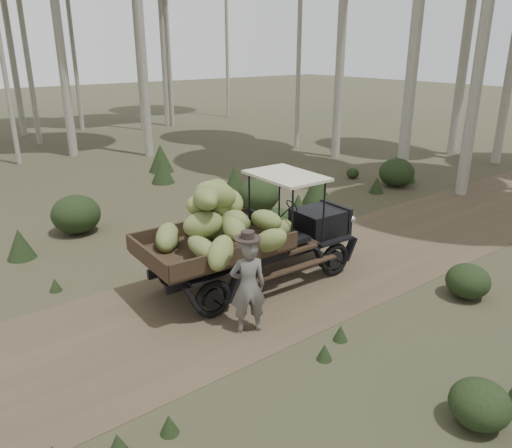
% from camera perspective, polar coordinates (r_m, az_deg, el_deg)
% --- Properties ---
extents(ground, '(120.00, 120.00, 0.00)m').
position_cam_1_polar(ground, '(10.15, -5.95, -9.82)').
color(ground, '#473D2B').
rests_on(ground, ground).
extents(dirt_track, '(70.00, 4.00, 0.01)m').
position_cam_1_polar(dirt_track, '(10.15, -5.95, -9.80)').
color(dirt_track, brown).
rests_on(dirt_track, ground).
extents(banana_truck, '(5.19, 2.55, 2.59)m').
position_cam_1_polar(banana_truck, '(10.39, -1.99, 0.02)').
color(banana_truck, black).
rests_on(banana_truck, ground).
extents(farmer, '(0.78, 0.67, 1.97)m').
position_cam_1_polar(farmer, '(9.02, -0.92, -7.01)').
color(farmer, '#5E5B56').
rests_on(farmer, ground).
extents(undergrowth, '(22.63, 21.27, 1.35)m').
position_cam_1_polar(undergrowth, '(13.31, -1.43, 0.22)').
color(undergrowth, '#233319').
rests_on(undergrowth, ground).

